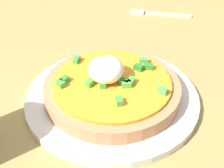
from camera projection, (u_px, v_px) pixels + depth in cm
name	position (u px, v px, depth cm)	size (l,w,h in cm)	color
dining_table	(57.00, 78.00, 55.41)	(99.91, 83.21, 2.92)	#A0874B
plate	(112.00, 98.00, 48.33)	(24.41, 24.41, 1.06)	silver
pizza	(112.00, 87.00, 47.17)	(18.97, 18.97, 5.82)	tan
fork	(156.00, 14.00, 70.43)	(6.00, 11.55, 0.50)	#B7B7BC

